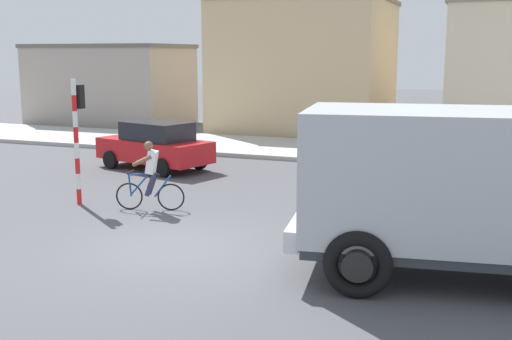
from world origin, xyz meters
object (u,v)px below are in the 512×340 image
at_px(traffic_light_pole, 77,124).
at_px(car_red_near, 155,145).
at_px(cyclist, 150,176).
at_px(truck_foreground, 459,183).

height_order(traffic_light_pole, car_red_near, traffic_light_pole).
bearing_deg(car_red_near, cyclist, -60.86).
relative_size(traffic_light_pole, car_red_near, 0.74).
xyz_separation_m(cyclist, traffic_light_pole, (-2.04, -0.05, 1.20)).
bearing_deg(traffic_light_pole, car_red_near, 98.29).
height_order(truck_foreground, traffic_light_pole, traffic_light_pole).
bearing_deg(car_red_near, truck_foreground, -35.56).
distance_m(cyclist, car_red_near, 5.70).
distance_m(cyclist, traffic_light_pole, 2.37).
bearing_deg(cyclist, truck_foreground, -17.17).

